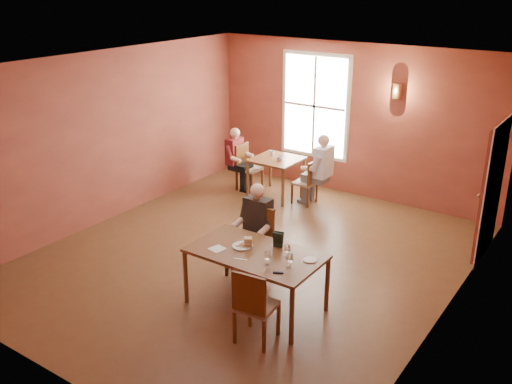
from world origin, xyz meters
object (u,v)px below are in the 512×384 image
Objects in this scene: main_table at (256,280)px; diner_white at (306,170)px; chair_diner_white at (305,182)px; chair_diner_maroon at (250,168)px; chair_diner_main at (253,244)px; diner_maroon at (248,161)px; diner_main at (251,237)px; chair_empty at (257,304)px; second_table at (276,177)px.

diner_white is (-1.30, 3.60, 0.27)m from main_table.
chair_diner_maroon is (-1.30, 0.00, 0.04)m from chair_diner_white.
diner_maroon is at bearing -53.84° from chair_diner_main.
chair_diner_maroon is (-2.13, 2.98, -0.18)m from diner_main.
chair_empty reaches higher than main_table.
chair_diner_main is 3.64m from chair_diner_maroon.
chair_empty is at bearing 126.62° from chair_diner_main.
chair_diner_maroon is (-1.33, 0.00, -0.20)m from diner_white.
diner_main is at bearing 35.51° from chair_diner_maroon.
chair_diner_white is 1.30m from chair_diner_maroon.
chair_diner_main is 0.79× the size of diner_main.
diner_main is 1.06× the size of diner_maroon.
chair_empty is at bearing 36.30° from diner_maroon.
chair_diner_main is at bearing 35.78° from chair_diner_maroon.
chair_diner_white is (-0.83, 2.95, -0.08)m from chair_diner_main.
diner_maroon reaches higher than main_table.
chair_diner_maroon is (-2.63, 3.60, 0.07)m from main_table.
chair_diner_main reaches higher than second_table.
chair_empty reaches higher than second_table.
diner_maroon is (-0.03, 0.00, 0.14)m from chair_diner_maroon.
diner_maroon is at bearing 119.63° from chair_empty.
diner_main is at bearing -165.04° from diner_white.
chair_diner_white is 1.34m from diner_maroon.
chair_diner_maroon is 0.77× the size of diner_maroon.
chair_empty is (0.43, -0.60, 0.08)m from main_table.
main_table is at bearing 36.42° from diner_maroon.
chair_diner_main is 3.30m from second_table.
chair_diner_maroon is at bearing 180.00° from second_table.
chair_empty is 4.55m from chair_diner_white.
main_table is 1.77× the size of chair_empty.
chair_diner_maroon is at bearing -54.22° from chair_diner_main.
chair_diner_main is at bearing -63.41° from second_table.
chair_diner_main reaches higher than main_table.
chair_empty is 5.21m from diner_maroon.
chair_diner_main is 1.16× the size of second_table.
main_table is at bearing 128.88° from diner_main.
diner_maroon is at bearing -54.11° from diner_main.
diner_main is at bearing -63.65° from second_table.
diner_main is 3.08m from diner_white.
diner_main reaches higher than chair_diner_maroon.
second_table is 1.02× the size of chair_diner_white.
second_table is at bearing 90.00° from chair_diner_white.
diner_maroon reaches higher than chair_diner_white.
chair_diner_main is at bearing 119.95° from chair_empty.
chair_diner_main is 1.56m from chair_empty.
diner_maroon is (-2.16, 2.98, -0.04)m from diner_main.
diner_main is 1.47× the size of second_table.
diner_maroon is at bearing -90.00° from chair_diner_maroon.
diner_maroon is at bearing 90.00° from diner_white.
diner_main reaches higher than second_table.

